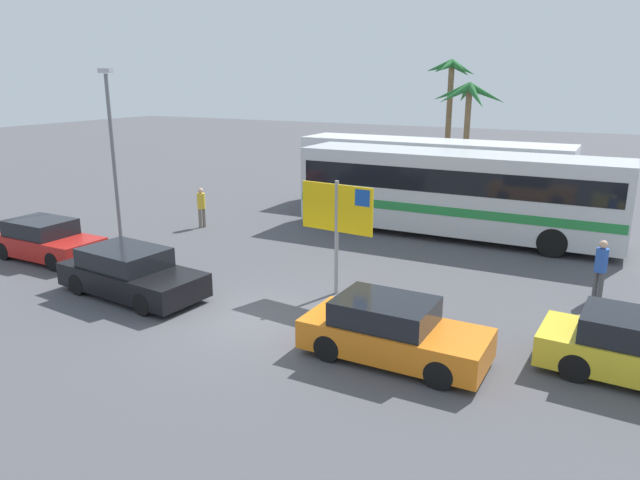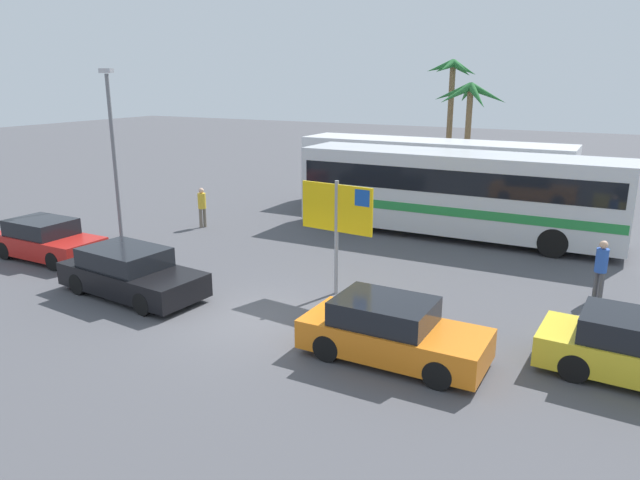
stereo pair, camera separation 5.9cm
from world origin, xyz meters
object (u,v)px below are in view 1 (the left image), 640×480
Objects in this scene: car_red at (46,240)px; ferry_sign at (338,213)px; pedestrian_crossing_lot at (201,205)px; bus_rear_coach at (431,172)px; pedestrian_by_bus at (601,265)px; car_orange at (392,331)px; bus_front_coach at (456,190)px; car_black at (130,273)px.

ferry_sign is at bearing 9.53° from car_red.
pedestrian_crossing_lot reaches higher than car_red.
bus_rear_coach reaches higher than pedestrian_by_bus.
bus_rear_coach reaches higher than pedestrian_crossing_lot.
car_red is at bearing -124.86° from bus_rear_coach.
pedestrian_crossing_lot is (-10.92, 7.23, 0.31)m from car_orange.
bus_rear_coach is at bearing 100.48° from ferry_sign.
pedestrian_crossing_lot reaches higher than car_orange.
car_orange is at bearing -75.51° from bus_rear_coach.
bus_rear_coach is 15.90m from car_red.
car_orange is at bearing -81.50° from bus_front_coach.
pedestrian_crossing_lot is at bearing 119.77° from car_black.
pedestrian_by_bus reaches higher than car_black.
ferry_sign is at bearing -24.93° from pedestrian_by_bus.
bus_rear_coach is 7.06× the size of pedestrian_by_bus.
ferry_sign reaches higher than car_black.
bus_front_coach is at bearing -139.34° from pedestrian_crossing_lot.
pedestrian_by_bus is 1.05× the size of pedestrian_crossing_lot.
ferry_sign is 1.99× the size of pedestrian_crossing_lot.
ferry_sign is 1.90× the size of pedestrian_by_bus.
bus_front_coach is 7.06× the size of pedestrian_by_bus.
bus_front_coach is 2.66× the size of car_black.
car_orange is at bearing 8.92° from pedestrian_by_bus.
pedestrian_by_bus is at bearing 15.63° from car_red.
car_red is at bearing -165.54° from ferry_sign.
bus_front_coach is 12.18m from car_black.
car_orange is at bearing 166.94° from pedestrian_crossing_lot.
car_red is at bearing -140.50° from bus_front_coach.
ferry_sign is at bearing -98.61° from bus_front_coach.
car_orange is 12.87m from car_red.
pedestrian_crossing_lot is (-8.16, 4.24, -1.38)m from ferry_sign.
ferry_sign is (0.98, -11.45, 0.54)m from bus_rear_coach.
ferry_sign is 0.72× the size of car_black.
pedestrian_crossing_lot is (-14.63, 1.39, -0.05)m from pedestrian_by_bus.
car_red is 6.10m from pedestrian_crossing_lot.
bus_front_coach is at bearing -90.99° from pedestrian_by_bus.
car_black is at bearing -12.75° from car_red.
bus_rear_coach is 14.82m from car_black.
car_orange and car_red have the same top height.
car_orange is 2.35× the size of pedestrian_by_bus.
car_black is at bearing -105.91° from bus_rear_coach.
bus_front_coach reaches higher than car_red.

